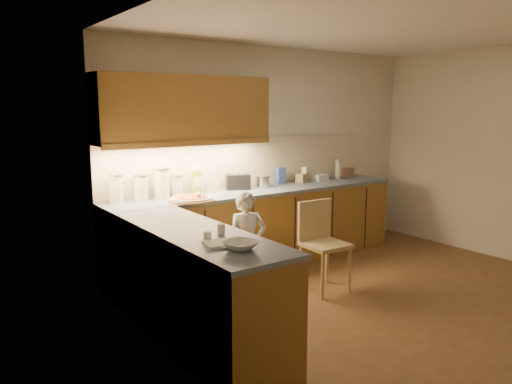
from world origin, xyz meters
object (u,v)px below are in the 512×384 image
wooden_chair (321,239)px  child (247,246)px  pizza_on_board (192,199)px  toaster (238,182)px  oil_jug (196,181)px

wooden_chair → child: bearing=166.9°
child → pizza_on_board: bearing=130.8°
pizza_on_board → child: (0.28, -0.59, -0.41)m
child → wooden_chair: 0.80m
child → toaster: size_ratio=3.41×
child → oil_jug: (-0.04, 0.94, 0.53)m
wooden_chair → oil_jug: (-0.81, 1.16, 0.53)m
child → oil_jug: 1.08m
oil_jug → wooden_chair: bearing=-55.3°
child → toaster: bearing=76.6°
child → wooden_chair: bearing=-1.2°
child → oil_jug: size_ratio=3.39×
pizza_on_board → oil_jug: bearing=55.0°
child → wooden_chair: size_ratio=1.16×
child → wooden_chair: child is taller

